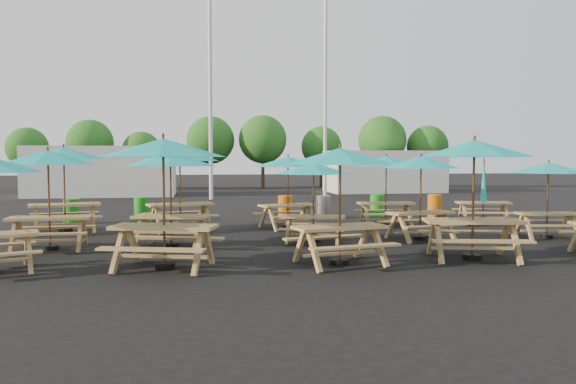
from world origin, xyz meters
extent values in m
plane|color=black|center=(0.00, 0.00, 0.00)|extent=(120.00, 120.00, 0.00)
cube|color=#AB7C4C|center=(-6.09, -1.67, 0.75)|extent=(1.84, 0.78, 0.06)
cube|color=#AB7C4C|center=(-6.06, -2.33, 0.45)|extent=(1.82, 0.32, 0.04)
cube|color=#AB7C4C|center=(-6.11, -1.00, 0.45)|extent=(1.82, 0.32, 0.04)
cylinder|color=black|center=(-6.09, -1.67, 0.05)|extent=(0.36, 0.36, 0.10)
cylinder|color=brown|center=(-6.09, -1.67, 1.16)|extent=(0.04, 0.04, 2.32)
cone|color=#11A1A1|center=(-6.09, -1.67, 2.14)|extent=(2.29, 2.29, 0.32)
cube|color=#AB7C4C|center=(-6.46, 1.56, 0.79)|extent=(2.05, 1.17, 0.06)
cube|color=#AB7C4C|center=(-6.30, 0.87, 0.48)|extent=(1.94, 0.70, 0.04)
cube|color=#AB7C4C|center=(-6.62, 2.25, 0.48)|extent=(1.94, 0.70, 0.04)
cylinder|color=black|center=(-6.46, 1.56, 0.05)|extent=(0.39, 0.39, 0.11)
cylinder|color=brown|center=(-6.46, 1.56, 1.23)|extent=(0.05, 0.05, 2.46)
cone|color=#11A1A1|center=(-6.46, 1.56, 2.27)|extent=(2.82, 2.82, 0.34)
cube|color=#AB7C4C|center=(-3.35, -4.36, 0.81)|extent=(2.10, 1.28, 0.07)
cube|color=#AB7C4C|center=(-3.55, -5.05, 0.49)|extent=(1.97, 0.81, 0.04)
cube|color=#AB7C4C|center=(-3.15, -3.67, 0.49)|extent=(1.97, 0.81, 0.04)
cylinder|color=black|center=(-3.35, -4.36, 0.05)|extent=(0.39, 0.39, 0.11)
cylinder|color=brown|center=(-3.35, -4.36, 1.26)|extent=(0.05, 0.05, 2.51)
cone|color=#11A1A1|center=(-3.35, -4.36, 2.32)|extent=(2.96, 2.96, 0.35)
cube|color=#AB7C4C|center=(-3.34, -1.66, 0.73)|extent=(1.89, 1.07, 0.06)
cube|color=#AB7C4C|center=(-3.48, -2.30, 0.44)|extent=(1.79, 0.64, 0.04)
cube|color=#AB7C4C|center=(-3.19, -1.03, 0.44)|extent=(1.79, 0.64, 0.04)
cylinder|color=black|center=(-3.34, -1.66, 0.05)|extent=(0.36, 0.36, 0.10)
cylinder|color=brown|center=(-3.34, -1.66, 1.14)|extent=(0.04, 0.04, 2.27)
cone|color=#11A1A1|center=(-3.34, -1.66, 2.10)|extent=(2.59, 2.59, 0.32)
cube|color=#AB7C4C|center=(-3.21, 1.43, 0.77)|extent=(2.01, 1.24, 0.06)
cube|color=#AB7C4C|center=(-3.01, 0.77, 0.47)|extent=(1.87, 0.79, 0.04)
cube|color=#AB7C4C|center=(-3.41, 2.09, 0.47)|extent=(1.87, 0.79, 0.04)
cylinder|color=black|center=(-3.21, 1.43, 0.05)|extent=(0.38, 0.38, 0.10)
cylinder|color=brown|center=(-3.21, 1.43, 1.20)|extent=(0.05, 0.05, 2.40)
cone|color=#11A1A1|center=(-3.21, 1.43, 2.21)|extent=(2.84, 2.84, 0.33)
cube|color=#AB7C4C|center=(0.07, -4.48, 0.75)|extent=(1.94, 1.08, 0.06)
cube|color=#AB7C4C|center=(0.21, -5.13, 0.46)|extent=(1.85, 0.64, 0.04)
cube|color=#AB7C4C|center=(-0.07, -3.82, 0.46)|extent=(1.85, 0.64, 0.04)
cylinder|color=black|center=(0.07, -4.48, 0.05)|extent=(0.37, 0.37, 0.10)
cylinder|color=brown|center=(0.07, -4.48, 1.17)|extent=(0.04, 0.04, 2.34)
cone|color=#11A1A1|center=(0.07, -4.48, 2.16)|extent=(2.65, 2.65, 0.33)
cube|color=#AB7C4C|center=(0.17, -1.48, 0.65)|extent=(1.70, 1.05, 0.05)
cube|color=#AB7C4C|center=(0.00, -2.03, 0.40)|extent=(1.58, 0.67, 0.04)
cube|color=#AB7C4C|center=(0.33, -0.92, 0.40)|extent=(1.58, 0.67, 0.04)
cylinder|color=black|center=(0.17, -1.48, 0.04)|extent=(0.32, 0.32, 0.09)
cylinder|color=brown|center=(0.17, -1.48, 1.01)|extent=(0.04, 0.04, 2.03)
cone|color=#11A1A1|center=(0.17, -1.48, 1.87)|extent=(2.40, 2.40, 0.28)
cube|color=#AB7C4C|center=(-0.01, 1.42, 0.71)|extent=(1.84, 1.17, 0.06)
cube|color=#AB7C4C|center=(0.18, 0.82, 0.43)|extent=(1.70, 0.77, 0.04)
cube|color=#AB7C4C|center=(-0.21, 2.02, 0.43)|extent=(1.70, 0.77, 0.04)
cylinder|color=black|center=(-0.01, 1.42, 0.05)|extent=(0.34, 0.34, 0.10)
cylinder|color=brown|center=(-0.01, 1.42, 1.10)|extent=(0.04, 0.04, 2.19)
cone|color=#11A1A1|center=(-0.01, 1.42, 2.02)|extent=(2.64, 2.64, 0.31)
cube|color=#AB7C4C|center=(2.95, -4.37, 0.81)|extent=(2.09, 1.17, 0.07)
cube|color=#AB7C4C|center=(2.80, -5.08, 0.49)|extent=(1.98, 0.69, 0.04)
cube|color=#AB7C4C|center=(3.11, -3.67, 0.49)|extent=(1.98, 0.69, 0.04)
cylinder|color=black|center=(2.95, -4.37, 0.05)|extent=(0.39, 0.39, 0.11)
cylinder|color=brown|center=(2.95, -4.37, 1.26)|extent=(0.05, 0.05, 2.52)
cone|color=#11A1A1|center=(2.95, -4.37, 2.32)|extent=(2.85, 2.85, 0.35)
cube|color=#AB7C4C|center=(3.00, -1.48, 0.71)|extent=(1.81, 0.98, 0.06)
cube|color=#AB7C4C|center=(3.12, -2.10, 0.43)|extent=(1.73, 0.56, 0.04)
cube|color=#AB7C4C|center=(2.88, -0.86, 0.43)|extent=(1.73, 0.56, 0.04)
cylinder|color=black|center=(3.00, -1.48, 0.05)|extent=(0.34, 0.34, 0.10)
cylinder|color=brown|center=(3.00, -1.48, 1.10)|extent=(0.04, 0.04, 2.19)
cone|color=#11A1A1|center=(3.00, -1.48, 2.02)|extent=(2.44, 2.44, 0.31)
cube|color=#AB7C4C|center=(3.12, 1.56, 0.71)|extent=(1.78, 0.82, 0.06)
cube|color=#AB7C4C|center=(3.06, 0.92, 0.43)|extent=(1.75, 0.39, 0.04)
cube|color=#AB7C4C|center=(3.17, 2.19, 0.43)|extent=(1.75, 0.39, 0.04)
cylinder|color=black|center=(3.12, 1.56, 0.05)|extent=(0.35, 0.35, 0.10)
cylinder|color=brown|center=(3.12, 1.56, 1.11)|extent=(0.04, 0.04, 2.21)
cone|color=#11A1A1|center=(3.12, 1.56, 2.04)|extent=(2.28, 2.28, 0.31)
cube|color=#AB7C4C|center=(6.47, -1.70, 0.65)|extent=(1.67, 0.86, 0.05)
cube|color=#AB7C4C|center=(6.38, -2.27, 0.40)|extent=(1.60, 0.47, 0.04)
cube|color=#AB7C4C|center=(6.56, -1.12, 0.40)|extent=(1.60, 0.47, 0.04)
cylinder|color=black|center=(6.47, -1.70, 0.04)|extent=(0.32, 0.32, 0.09)
cylinder|color=brown|center=(6.47, -1.70, 1.01)|extent=(0.04, 0.04, 2.03)
cone|color=#11A1A1|center=(6.47, -1.70, 1.87)|extent=(2.21, 2.21, 0.28)
cube|color=#AB7C4C|center=(6.41, 1.57, 0.69)|extent=(1.78, 1.04, 0.06)
cube|color=#AB7C4C|center=(6.26, 0.97, 0.42)|extent=(1.68, 0.63, 0.04)
cube|color=#AB7C4C|center=(6.56, 2.16, 0.42)|extent=(1.68, 0.63, 0.04)
cylinder|color=black|center=(6.41, 1.57, 0.05)|extent=(0.33, 0.33, 0.09)
cylinder|color=brown|center=(6.41, 1.57, 1.07)|extent=(0.04, 0.04, 2.14)
cone|color=#11A1A1|center=(6.41, 1.57, 1.44)|extent=(0.20, 0.20, 1.39)
cylinder|color=#1A941B|center=(-6.75, 3.79, 0.41)|extent=(0.50, 0.50, 0.81)
cylinder|color=#1A941B|center=(-4.58, 4.19, 0.41)|extent=(0.50, 0.50, 0.81)
cylinder|color=#D25F0C|center=(0.34, 4.18, 0.41)|extent=(0.50, 0.50, 0.81)
cylinder|color=gray|center=(1.65, 3.90, 0.41)|extent=(0.50, 0.50, 0.81)
cylinder|color=#1A941B|center=(3.70, 4.19, 0.41)|extent=(0.50, 0.50, 0.81)
cylinder|color=#D25F0C|center=(5.79, 3.92, 0.41)|extent=(0.50, 0.50, 0.81)
cylinder|color=silver|center=(-2.00, 14.00, 6.00)|extent=(0.20, 0.20, 12.00)
cylinder|color=silver|center=(4.50, 16.00, 6.00)|extent=(0.20, 0.20, 12.00)
cube|color=silver|center=(-8.00, 18.00, 1.40)|extent=(8.00, 4.00, 2.80)
cube|color=silver|center=(9.00, 19.00, 1.30)|extent=(7.00, 4.00, 2.60)
cylinder|color=#382314|center=(-14.07, 25.25, 0.96)|extent=(0.24, 0.24, 1.92)
sphere|color=#1E5919|center=(-14.07, 25.25, 2.84)|extent=(2.80, 2.80, 2.80)
cylinder|color=#382314|center=(-9.74, 23.90, 1.07)|extent=(0.24, 0.24, 2.14)
sphere|color=#1E5919|center=(-9.74, 23.90, 3.16)|extent=(3.11, 3.11, 3.11)
cylinder|color=#382314|center=(-6.39, 23.65, 0.89)|extent=(0.24, 0.24, 1.78)
sphere|color=#1E5919|center=(-6.39, 23.65, 2.63)|extent=(2.59, 2.59, 2.59)
cylinder|color=#382314|center=(-1.75, 24.72, 1.16)|extent=(0.24, 0.24, 2.31)
sphere|color=#1E5919|center=(-1.75, 24.72, 3.41)|extent=(3.36, 3.36, 3.36)
cylinder|color=#382314|center=(1.90, 24.26, 1.17)|extent=(0.24, 0.24, 2.35)
sphere|color=#1E5919|center=(1.90, 24.26, 3.47)|extent=(3.41, 3.41, 3.41)
cylinder|color=#382314|center=(6.22, 24.67, 1.01)|extent=(0.24, 0.24, 2.02)
sphere|color=#1E5919|center=(6.22, 24.67, 2.98)|extent=(2.94, 2.94, 2.94)
cylinder|color=#382314|center=(10.23, 22.90, 1.16)|extent=(0.24, 0.24, 2.32)
sphere|color=#1E5919|center=(10.23, 22.90, 3.43)|extent=(3.38, 3.38, 3.38)
cylinder|color=#382314|center=(13.63, 22.92, 1.02)|extent=(0.24, 0.24, 2.03)
sphere|color=#1E5919|center=(13.63, 22.92, 3.00)|extent=(2.95, 2.95, 2.95)
camera|label=1|loc=(-2.72, -15.24, 2.11)|focal=35.00mm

